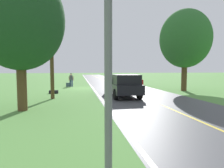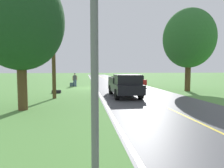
{
  "view_description": "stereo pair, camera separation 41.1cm",
  "coord_description": "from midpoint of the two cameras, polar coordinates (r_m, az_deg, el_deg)",
  "views": [
    {
      "loc": [
        0.7,
        23.09,
        2.21
      ],
      "look_at": [
        -1.34,
        11.29,
        1.31
      ],
      "focal_mm": 31.07,
      "sensor_mm": 36.0,
      "label": 1
    },
    {
      "loc": [
        0.29,
        23.15,
        2.21
      ],
      "look_at": [
        -1.34,
        11.29,
        1.31
      ],
      "focal_mm": 31.07,
      "sensor_mm": 36.0,
      "label": 2
    }
  ],
  "objects": [
    {
      "name": "lane_edge_line",
      "position": [
        23.27,
        -6.19,
        -1.17
      ],
      "size": [
        0.16,
        117.6,
        0.0
      ],
      "primitive_type": "cube",
      "color": "silver",
      "rests_on": "ground"
    },
    {
      "name": "lane_centre_line",
      "position": [
        23.73,
        2.11,
        -1.04
      ],
      "size": [
        0.14,
        117.6,
        0.0
      ],
      "primitive_type": "cube",
      "color": "gold",
      "rests_on": "ground"
    },
    {
      "name": "traffic_light_mast",
      "position": [
        4.13,
        -6.5,
        23.22
      ],
      "size": [
        0.61,
        0.32,
        5.2
      ],
      "color": "slate",
      "rests_on": "ground"
    },
    {
      "name": "sedan_near_oncoming",
      "position": [
        25.84,
        5.21,
        1.05
      ],
      "size": [
        2.01,
        4.44,
        1.41
      ],
      "color": "red",
      "rests_on": "ground"
    },
    {
      "name": "tree_verge_side",
      "position": [
        11.77,
        -26.5,
        16.64
      ],
      "size": [
        4.65,
        4.65,
        7.51
      ],
      "color": "brown",
      "rests_on": "ground"
    },
    {
      "name": "suitcase_carried",
      "position": [
        25.61,
        -13.31,
        -0.2
      ],
      "size": [
        0.47,
        0.22,
        0.51
      ],
      "primitive_type": "cube",
      "rotation": [
        0.0,
        0.0,
        1.61
      ],
      "color": "#384C56",
      "rests_on": "ground"
    },
    {
      "name": "road_surface",
      "position": [
        23.73,
        2.11,
        -1.05
      ],
      "size": [
        7.23,
        120.0,
        0.0
      ],
      "primitive_type": "cube",
      "color": "#47474C",
      "rests_on": "ground"
    },
    {
      "name": "pickup_truck_passing",
      "position": [
        15.68,
        2.61,
        -0.26
      ],
      "size": [
        2.12,
        5.41,
        1.82
      ],
      "color": "black",
      "rests_on": "ground"
    },
    {
      "name": "hitchhiker_walking",
      "position": [
        25.64,
        -12.39,
        1.45
      ],
      "size": [
        0.62,
        0.51,
        1.75
      ],
      "color": "navy",
      "rests_on": "ground"
    },
    {
      "name": "utility_pole_roadside",
      "position": [
        15.42,
        -18.16,
        11.93
      ],
      "size": [
        0.28,
        0.28,
        8.63
      ],
      "primitive_type": "cylinder",
      "color": "brown",
      "rests_on": "ground"
    },
    {
      "name": "ground_plane",
      "position": [
        23.23,
        -8.54,
        -1.21
      ],
      "size": [
        200.0,
        200.0,
        0.0
      ],
      "primitive_type": "plane",
      "color": "#568E42"
    },
    {
      "name": "tree_far_side_near",
      "position": [
        21.52,
        20.21,
        12.34
      ],
      "size": [
        5.13,
        5.13,
        8.29
      ],
      "color": "brown",
      "rests_on": "ground"
    },
    {
      "name": "drainage_culvert",
      "position": [
        18.8,
        -17.38,
        -2.66
      ],
      "size": [
        0.8,
        0.6,
        0.6
      ],
      "primitive_type": "cylinder",
      "rotation": [
        0.0,
        1.57,
        0.0
      ],
      "color": "black",
      "rests_on": "ground"
    }
  ]
}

